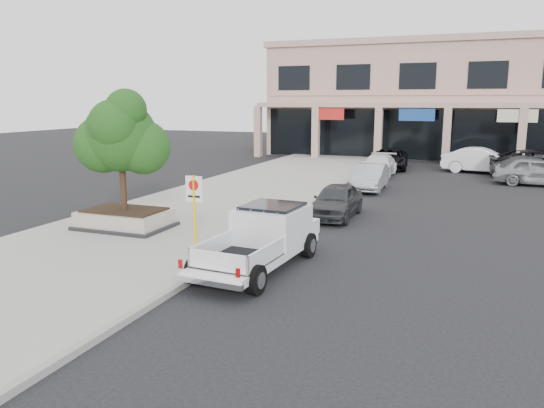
# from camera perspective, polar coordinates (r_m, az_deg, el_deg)

# --- Properties ---
(ground) EXTENTS (120.00, 120.00, 0.00)m
(ground) POSITION_cam_1_polar(r_m,az_deg,el_deg) (15.62, 0.96, -6.17)
(ground) COLOR black
(ground) RESTS_ON ground
(sidewalk) EXTENTS (8.00, 52.00, 0.15)m
(sidewalk) POSITION_cam_1_polar(r_m,az_deg,el_deg) (23.11, -6.71, -0.38)
(sidewalk) COLOR gray
(sidewalk) RESTS_ON ground
(curb) EXTENTS (0.20, 52.00, 0.15)m
(curb) POSITION_cam_1_polar(r_m,az_deg,el_deg) (21.58, 2.61, -1.13)
(curb) COLOR gray
(curb) RESTS_ON ground
(strip_mall) EXTENTS (40.55, 12.43, 9.50)m
(strip_mall) POSITION_cam_1_polar(r_m,az_deg,el_deg) (48.02, 25.00, 10.18)
(strip_mall) COLOR tan
(strip_mall) RESTS_ON ground
(planter) EXTENTS (3.20, 2.20, 0.68)m
(planter) POSITION_cam_1_polar(r_m,az_deg,el_deg) (19.68, -15.53, -1.53)
(planter) COLOR black
(planter) RESTS_ON sidewalk
(planter_tree) EXTENTS (2.90, 2.55, 4.00)m
(planter_tree) POSITION_cam_1_polar(r_m,az_deg,el_deg) (19.32, -15.39, 7.07)
(planter_tree) COLOR black
(planter_tree) RESTS_ON planter
(no_parking_sign) EXTENTS (0.55, 0.09, 2.30)m
(no_parking_sign) POSITION_cam_1_polar(r_m,az_deg,el_deg) (15.95, -8.34, 0.12)
(no_parking_sign) COLOR yellow
(no_parking_sign) RESTS_ON sidewalk
(hedge) EXTENTS (1.10, 0.99, 0.93)m
(hedge) POSITION_cam_1_polar(r_m,az_deg,el_deg) (19.44, -1.34, -0.85)
(hedge) COLOR #124013
(hedge) RESTS_ON sidewalk
(pickup_truck) EXTENTS (2.36, 5.47, 1.68)m
(pickup_truck) POSITION_cam_1_polar(r_m,az_deg,el_deg) (14.67, -1.58, -3.90)
(pickup_truck) COLOR white
(pickup_truck) RESTS_ON ground
(curb_car_a) EXTENTS (1.60, 3.97, 1.35)m
(curb_car_a) POSITION_cam_1_polar(r_m,az_deg,el_deg) (21.44, 6.91, 0.36)
(curb_car_a) COLOR #2F3134
(curb_car_a) RESTS_ON ground
(curb_car_b) EXTENTS (1.53, 4.11, 1.34)m
(curb_car_b) POSITION_cam_1_polar(r_m,az_deg,el_deg) (28.31, 10.53, 2.84)
(curb_car_b) COLOR #AAADB3
(curb_car_b) RESTS_ON ground
(curb_car_c) EXTENTS (1.91, 4.62, 1.34)m
(curb_car_c) POSITION_cam_1_polar(r_m,az_deg,el_deg) (33.52, 11.36, 4.06)
(curb_car_c) COLOR white
(curb_car_c) RESTS_ON ground
(curb_car_d) EXTENTS (2.84, 5.29, 1.41)m
(curb_car_d) POSITION_cam_1_polar(r_m,az_deg,el_deg) (37.47, 12.53, 4.79)
(curb_car_d) COLOR black
(curb_car_d) RESTS_ON ground
(lot_car_a) EXTENTS (4.63, 2.05, 1.55)m
(lot_car_a) POSITION_cam_1_polar(r_m,az_deg,el_deg) (32.73, 26.66, 3.12)
(lot_car_a) COLOR gray
(lot_car_a) RESTS_ON ground
(lot_car_b) EXTENTS (5.12, 2.34, 1.63)m
(lot_car_b) POSITION_cam_1_polar(r_m,az_deg,el_deg) (37.01, 21.66, 4.36)
(lot_car_b) COLOR white
(lot_car_b) RESTS_ON ground
(lot_car_c) EXTENTS (4.90, 2.35, 1.38)m
(lot_car_c) POSITION_cam_1_polar(r_m,az_deg,el_deg) (35.53, 26.16, 3.56)
(lot_car_c) COLOR #313337
(lot_car_c) RESTS_ON ground
(lot_car_d) EXTENTS (6.28, 3.39, 1.67)m
(lot_car_d) POSITION_cam_1_polar(r_m,az_deg,el_deg) (36.57, 27.01, 3.90)
(lot_car_d) COLOR black
(lot_car_d) RESTS_ON ground
(lot_car_e) EXTENTS (4.04, 1.74, 1.36)m
(lot_car_e) POSITION_cam_1_polar(r_m,az_deg,el_deg) (37.69, 27.17, 3.83)
(lot_car_e) COLOR #A4A6AC
(lot_car_e) RESTS_ON ground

